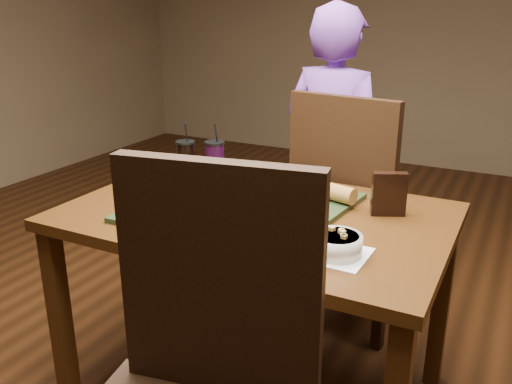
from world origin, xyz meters
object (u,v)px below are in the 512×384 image
tray_near (185,214)px  tray_far (296,198)px  diner (333,158)px  salad_bowl (188,201)px  soup_bowl (336,244)px  baguette_near (190,222)px  chair_far (347,203)px  cup_berry (215,158)px  sandwich_far (270,182)px  dining_table (256,235)px  baguette_far (339,193)px  chip_bag (389,194)px  cup_cola (186,157)px  sandwich_near (157,192)px

tray_near → tray_far: bearing=50.4°
diner → tray_far: size_ratio=3.44×
tray_near → salad_bowl: bearing=2.8°
tray_far → soup_bowl: 0.47m
baguette_near → chair_far: bearing=76.2°
baguette_near → cup_berry: cup_berry is taller
sandwich_far → baguette_near: 0.49m
baguette_near → diner: bearing=87.6°
dining_table → tray_far: size_ratio=3.10×
chair_far → salad_bowl: (-0.32, -0.75, 0.20)m
chair_far → diner: bearing=122.1°
tray_far → baguette_far: size_ratio=3.47×
dining_table → salad_bowl: salad_bowl is taller
tray_far → chip_bag: 0.34m
soup_bowl → chip_bag: (0.05, 0.38, 0.04)m
soup_bowl → dining_table: bearing=150.4°
dining_table → diner: diner is taller
chair_far → chip_bag: 0.55m
tray_far → cup_cola: bearing=171.1°
dining_table → cup_berry: (-0.34, 0.29, 0.16)m
diner → tray_near: 1.03m
baguette_near → cup_berry: 0.64m
sandwich_near → cup_cola: 0.36m
soup_bowl → baguette_far: size_ratio=1.52×
cup_berry → salad_bowl: bearing=-69.5°
dining_table → cup_berry: size_ratio=5.79×
cup_berry → chip_bag: bearing=-8.9°
sandwich_far → chip_bag: size_ratio=1.04×
salad_bowl → chip_bag: bearing=29.0°
diner → cup_cola: diner is taller
dining_table → tray_near: 0.26m
tray_far → cup_berry: bearing=163.7°
cup_berry → baguette_far: bearing=-11.3°
dining_table → baguette_near: bearing=-104.5°
baguette_near → cup_berry: size_ratio=0.59×
chair_far → soup_bowl: 0.85m
sandwich_near → sandwich_far: (0.31, 0.28, 0.01)m
sandwich_far → tray_near: bearing=-113.1°
sandwich_far → baguette_near: baguette_near is taller
cup_cola → cup_berry: 0.13m
baguette_far → cup_berry: size_ratio=0.54×
tray_far → soup_bowl: soup_bowl is taller
tray_near → sandwich_near: size_ratio=4.23×
dining_table → salad_bowl: 0.28m
chip_bag → cup_cola: bearing=149.9°
dining_table → sandwich_near: sandwich_near is taller
cup_berry → chip_bag: cup_berry is taller
chair_far → sandwich_far: chair_far is taller
dining_table → tray_near: bearing=-140.9°
cup_berry → sandwich_near: bearing=-92.0°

